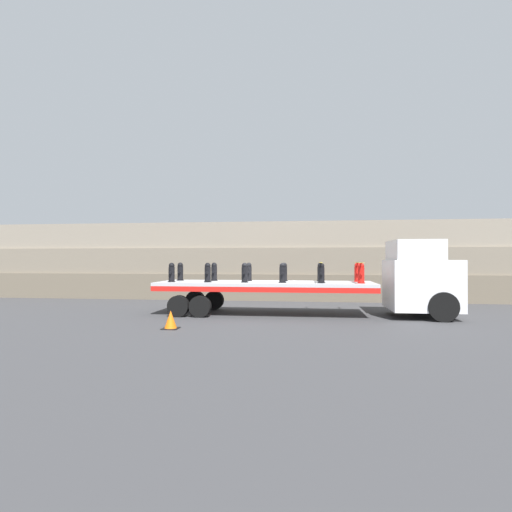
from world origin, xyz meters
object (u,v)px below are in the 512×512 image
fire_hydrant_black_far_0 (180,272)px  fire_hydrant_black_near_3 (283,273)px  fire_hydrant_red_far_5 (357,272)px  fire_hydrant_black_far_3 (284,272)px  fire_hydrant_black_near_4 (321,273)px  flatbed_trailer (250,288)px  fire_hydrant_black_far_2 (249,272)px  traffic_cone (171,320)px  fire_hydrant_black_near_0 (172,273)px  truck_cab (423,278)px  fire_hydrant_red_near_5 (361,273)px  fire_hydrant_black_far_4 (320,272)px  fire_hydrant_black_near_2 (245,273)px  fire_hydrant_black_near_1 (208,273)px  fire_hydrant_black_far_1 (214,272)px

fire_hydrant_black_far_0 → fire_hydrant_black_near_3: same height
fire_hydrant_red_far_5 → fire_hydrant_black_far_3: bearing=180.0°
fire_hydrant_black_far_0 → fire_hydrant_black_near_4: (6.04, -1.13, 0.00)m
flatbed_trailer → fire_hydrant_red_far_5: fire_hydrant_red_far_5 is taller
fire_hydrant_black_far_2 → traffic_cone: 4.97m
fire_hydrant_black_near_0 → traffic_cone: (1.10, -3.24, -1.42)m
flatbed_trailer → fire_hydrant_black_near_0: size_ratio=11.13×
truck_cab → fire_hydrant_black_near_0: (-9.97, -0.56, 0.19)m
fire_hydrant_black_near_3 → fire_hydrant_red_far_5: (3.02, 1.13, 0.00)m
truck_cab → fire_hydrant_black_far_3: truck_cab is taller
fire_hydrant_black_near_0 → fire_hydrant_red_near_5: 7.55m
fire_hydrant_black_near_0 → fire_hydrant_black_far_2: bearing=20.5°
fire_hydrant_black_far_2 → fire_hydrant_black_near_4: (3.02, -1.13, 0.00)m
fire_hydrant_black_far_4 → fire_hydrant_red_far_5: 1.51m
fire_hydrant_black_near_2 → fire_hydrant_black_far_3: size_ratio=1.00×
fire_hydrant_black_far_0 → fire_hydrant_black_far_4: 6.04m
fire_hydrant_black_far_2 → fire_hydrant_black_near_3: (1.51, -1.13, 0.00)m
fire_hydrant_black_far_0 → fire_hydrant_red_far_5: same height
flatbed_trailer → fire_hydrant_black_near_4: (2.87, -0.56, 0.63)m
fire_hydrant_black_near_1 → fire_hydrant_black_far_4: bearing=14.0°
fire_hydrant_black_far_0 → fire_hydrant_black_far_4: (6.04, 0.00, 0.00)m
fire_hydrant_black_near_0 → fire_hydrant_black_near_4: size_ratio=1.00×
truck_cab → fire_hydrant_black_near_3: (-5.44, -0.56, 0.19)m
fire_hydrant_red_near_5 → fire_hydrant_black_far_1: bearing=169.4°
fire_hydrant_black_near_2 → fire_hydrant_black_far_2: same height
fire_hydrant_black_far_2 → flatbed_trailer: bearing=-74.6°
fire_hydrant_red_far_5 → fire_hydrant_black_far_0: bearing=180.0°
fire_hydrant_black_far_1 → traffic_cone: 4.61m
fire_hydrant_black_near_4 → flatbed_trailer: bearing=168.9°
fire_hydrant_black_near_0 → fire_hydrant_black_far_4: (6.04, 1.13, 0.00)m
fire_hydrant_black_near_0 → fire_hydrant_red_near_5: (7.55, 0.00, 0.00)m
fire_hydrant_black_far_0 → traffic_cone: size_ratio=1.33×
fire_hydrant_black_near_2 → fire_hydrant_black_near_4: same height
fire_hydrant_black_far_1 → traffic_cone: bearing=-95.3°
flatbed_trailer → fire_hydrant_black_near_3: (1.36, -0.56, 0.63)m
fire_hydrant_black_far_2 → fire_hydrant_red_near_5: (4.53, -1.13, 0.00)m
flatbed_trailer → fire_hydrant_black_far_1: (-1.67, 0.56, 0.63)m
flatbed_trailer → fire_hydrant_black_near_1: 1.87m
fire_hydrant_black_near_2 → fire_hydrant_black_far_4: 3.22m
fire_hydrant_black_far_0 → fire_hydrant_red_far_5: bearing=0.0°
fire_hydrant_black_far_3 → traffic_cone: bearing=-128.2°
truck_cab → fire_hydrant_black_near_2: bearing=-175.4°
truck_cab → fire_hydrant_black_far_2: size_ratio=3.80×
fire_hydrant_black_near_1 → fire_hydrant_black_far_3: (3.02, 1.13, 0.00)m
fire_hydrant_black_near_1 → truck_cab: bearing=3.8°
fire_hydrant_black_far_2 → traffic_cone: size_ratio=1.33×
fire_hydrant_black_near_1 → fire_hydrant_black_far_1: size_ratio=1.00×
fire_hydrant_black_near_1 → fire_hydrant_black_near_3: bearing=0.0°
fire_hydrant_red_far_5 → traffic_cone: size_ratio=1.33×
fire_hydrant_black_near_1 → fire_hydrant_black_far_2: (1.51, 1.13, 0.00)m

